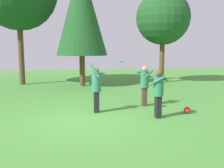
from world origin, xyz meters
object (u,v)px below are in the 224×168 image
object	(u,v)px
ball_red	(187,110)
tree_far_right	(163,18)
tree_center	(81,9)
person_bystander	(145,82)
person_catcher	(158,90)
frisbee	(119,62)
person_thrower	(96,86)

from	to	relation	value
ball_red	tree_far_right	world-z (taller)	tree_far_right
ball_red	tree_center	bearing A→B (deg)	113.04
person_bystander	tree_center	distance (m)	7.47
person_bystander	ball_red	xyz separation A→B (m)	(1.16, -1.48, -0.85)
person_catcher	person_bystander	xyz separation A→B (m)	(0.11, 1.84, 0.02)
person_bystander	ball_red	world-z (taller)	person_bystander
person_catcher	frisbee	world-z (taller)	frisbee
person_thrower	tree_far_right	xyz separation A→B (m)	(5.54, 7.50, 3.38)
tree_far_right	person_catcher	bearing A→B (deg)	-112.48
person_catcher	tree_far_right	distance (m)	9.95
tree_center	ball_red	bearing A→B (deg)	-66.96
person_bystander	frisbee	distance (m)	1.88
person_catcher	ball_red	size ratio (longest dim) A/B	6.68
tree_far_right	tree_center	size ratio (longest dim) A/B	0.83
person_thrower	tree_far_right	world-z (taller)	tree_far_right
tree_far_right	tree_center	bearing A→B (deg)	-173.16
tree_far_right	tree_center	distance (m)	5.59
person_thrower	person_catcher	world-z (taller)	person_thrower
tree_center	person_catcher	bearing A→B (deg)	-76.12
ball_red	tree_center	distance (m)	9.46
tree_far_right	person_thrower	bearing A→B (deg)	-126.46
ball_red	tree_center	world-z (taller)	tree_center
frisbee	tree_center	world-z (taller)	tree_center
frisbee	tree_far_right	bearing A→B (deg)	58.75
person_thrower	person_catcher	distance (m)	2.27
person_thrower	ball_red	bearing A→B (deg)	9.15
person_thrower	tree_center	xyz separation A→B (m)	(-0.00, 6.83, 3.70)
person_catcher	tree_center	distance (m)	9.02
person_catcher	frisbee	size ratio (longest dim) A/B	4.68
person_thrower	ball_red	size ratio (longest dim) A/B	7.61
person_catcher	tree_far_right	world-z (taller)	tree_far_right
person_catcher	ball_red	xyz separation A→B (m)	(1.27, 0.35, -0.84)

